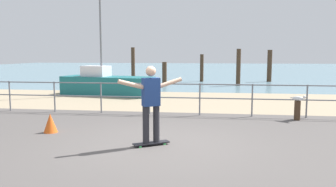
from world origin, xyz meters
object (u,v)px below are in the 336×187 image
object	(u,v)px
skateboard	(151,143)
traffic_cone	(50,123)
sailboat	(110,84)
skateboarder	(151,100)
bollard_short	(297,111)
seagull	(298,98)

from	to	relation	value
skateboard	traffic_cone	size ratio (longest dim) A/B	1.57
sailboat	skateboarder	size ratio (longest dim) A/B	3.41
bollard_short	traffic_cone	world-z (taller)	bollard_short
skateboard	skateboarder	distance (m)	0.95
skateboard	skateboarder	bearing A→B (deg)	0.00
seagull	bollard_short	bearing A→B (deg)	149.49
bollard_short	traffic_cone	distance (m)	6.98
skateboarder	seagull	distance (m)	5.07
bollard_short	skateboard	bearing A→B (deg)	-138.63
seagull	traffic_cone	xyz separation A→B (m)	(-6.54, -2.48, -0.42)
skateboard	seagull	bearing A→B (deg)	41.19
skateboard	traffic_cone	world-z (taller)	traffic_cone
sailboat	bollard_short	xyz separation A→B (m)	(7.36, -5.16, -0.23)
bollard_short	seagull	xyz separation A→B (m)	(0.01, -0.01, 0.37)
skateboard	bollard_short	bearing A→B (deg)	41.37
sailboat	skateboard	bearing A→B (deg)	-67.26
skateboard	seagull	size ratio (longest dim) A/B	1.76
skateboard	seagull	distance (m)	5.09
sailboat	skateboarder	xyz separation A→B (m)	(3.56, -8.50, 0.49)
skateboarder	bollard_short	world-z (taller)	skateboarder
bollard_short	skateboarder	bearing A→B (deg)	-138.63
seagull	skateboarder	bearing A→B (deg)	-138.81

